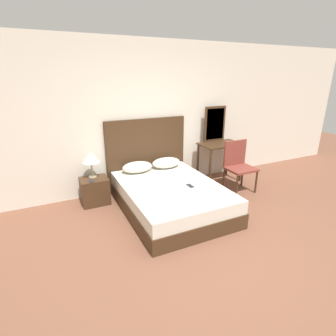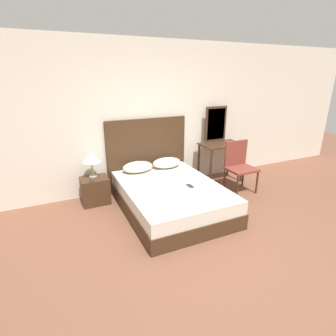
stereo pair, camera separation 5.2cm
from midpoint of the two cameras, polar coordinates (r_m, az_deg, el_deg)
The scene contains 13 objects.
ground_plane at distance 3.52m, azimuth 11.88°, elevation -17.47°, with size 16.00×16.00×0.00m, color brown.
wall_back at distance 4.97m, azimuth -3.63°, elevation 10.93°, with size 10.00×0.06×2.70m.
bed at distance 4.28m, azimuth 0.92°, elevation -6.38°, with size 1.48×2.02×0.44m.
headboard at distance 5.01m, azimuth -4.19°, elevation 3.07°, with size 1.55×0.05×1.35m.
pillow_left at distance 4.74m, azimuth -6.30°, elevation 0.24°, with size 0.55×0.35×0.19m.
pillow_right at distance 4.94m, azimuth 0.00°, elevation 1.17°, with size 0.55×0.35×0.19m.
phone_on_bed at distance 4.15m, azimuth 5.16°, elevation -3.89°, with size 0.08×0.15×0.01m.
nightstand at distance 4.66m, azimuth -15.24°, elevation -4.75°, with size 0.45×0.37×0.45m.
table_lamp at distance 4.54m, azimuth -16.06°, elevation 2.19°, with size 0.30×0.30×0.44m.
phone_on_nightstand at distance 4.48m, azimuth -15.94°, elevation -2.60°, with size 0.08×0.16×0.01m.
vanity_desk at distance 5.42m, azimuth 11.75°, elevation 3.67°, with size 0.84×0.53×0.80m.
vanity_mirror at distance 5.50m, azimuth 10.64°, elevation 9.39°, with size 0.48×0.03×0.71m.
chair at distance 5.08m, azimuth 15.44°, elevation 1.03°, with size 0.51×0.44×0.94m.
Camera 2 is at (-1.75, -2.21, 2.09)m, focal length 28.00 mm.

